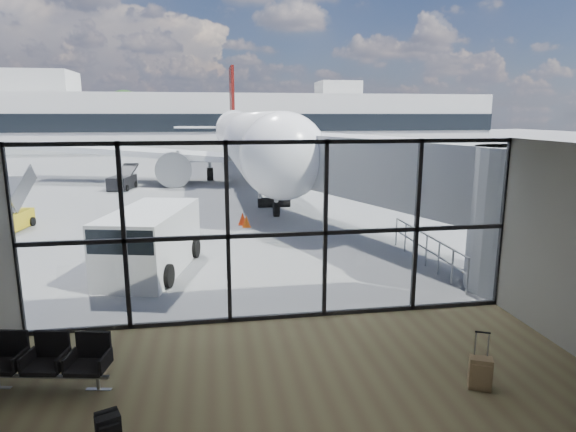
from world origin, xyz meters
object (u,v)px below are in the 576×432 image
object	(u,v)px
seating_row	(49,358)
service_van	(149,241)
suitcase	(480,373)
backpack	(109,430)
airliner	(247,139)
belt_loader	(123,181)
mobile_stairs	(4,219)

from	to	relation	value
seating_row	service_van	xyz separation A→B (m)	(1.08, 6.74, 0.48)
suitcase	service_van	distance (m)	10.73
seating_row	backpack	bearing A→B (deg)	-42.74
airliner	belt_loader	bearing A→B (deg)	-153.47
suitcase	belt_loader	size ratio (longest dim) A/B	0.30
service_van	belt_loader	world-z (taller)	service_van
backpack	airliner	distance (m)	32.69
airliner	belt_loader	world-z (taller)	airliner
seating_row	suitcase	bearing A→B (deg)	0.90
service_van	backpack	bearing A→B (deg)	-74.16
seating_row	suitcase	xyz separation A→B (m)	(8.00, -1.43, -0.24)
seating_row	mobile_stairs	world-z (taller)	mobile_stairs
suitcase	service_van	world-z (taller)	service_van
seating_row	service_van	distance (m)	6.84
backpack	service_van	distance (m)	8.73
backpack	mobile_stairs	bearing A→B (deg)	93.24
seating_row	suitcase	world-z (taller)	suitcase
belt_loader	backpack	bearing A→B (deg)	-70.81
mobile_stairs	belt_loader	bearing A→B (deg)	82.54
suitcase	service_van	bearing A→B (deg)	154.15
backpack	mobile_stairs	xyz separation A→B (m)	(-7.44, 15.67, 0.27)
belt_loader	mobile_stairs	distance (m)	12.26
mobile_stairs	service_van	bearing A→B (deg)	-37.36
backpack	belt_loader	distance (m)	27.87
backpack	airliner	size ratio (longest dim) A/B	0.01
seating_row	suitcase	distance (m)	8.13
suitcase	belt_loader	world-z (taller)	belt_loader
belt_loader	suitcase	bearing A→B (deg)	-57.78
backpack	mobile_stairs	distance (m)	17.35
airliner	service_van	size ratio (longest dim) A/B	7.99
backpack	suitcase	size ratio (longest dim) A/B	0.50
seating_row	belt_loader	distance (m)	25.74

